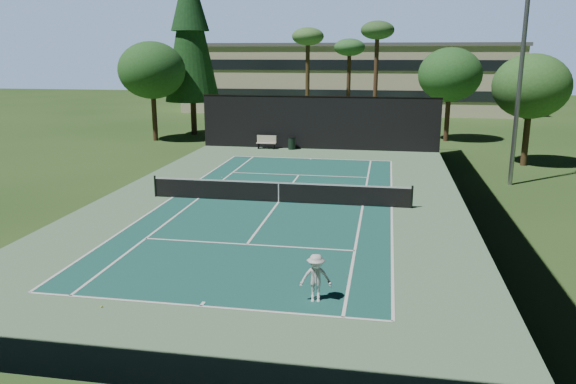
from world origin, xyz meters
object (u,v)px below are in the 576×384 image
object	(u,v)px
player	(316,278)
tennis_ball_c	(332,190)
tennis_ball_a	(102,307)
tennis_ball_d	(222,178)
tennis_ball_b	(246,185)
trash_bin	(292,143)
park_bench	(266,142)
tennis_net	(279,191)

from	to	relation	value
player	tennis_ball_c	size ratio (longest dim) A/B	19.99
tennis_ball_a	tennis_ball_d	world-z (taller)	tennis_ball_a
player	tennis_ball_d	xyz separation A→B (m)	(-7.56, 15.78, -0.70)
tennis_ball_c	tennis_ball_d	xyz separation A→B (m)	(-6.70, 2.01, -0.01)
tennis_ball_b	tennis_ball_d	xyz separation A→B (m)	(-1.87, 1.54, -0.00)
player	tennis_ball_b	distance (m)	15.35
tennis_ball_a	trash_bin	size ratio (longest dim) A/B	0.07
player	park_bench	bearing A→B (deg)	96.65
park_bench	tennis_net	bearing A→B (deg)	-75.71
park_bench	trash_bin	distance (m)	1.97
player	tennis_ball_c	bearing A→B (deg)	85.02
player	trash_bin	distance (m)	26.93
tennis_ball_a	tennis_ball_b	bearing A→B (deg)	88.78
tennis_ball_c	park_bench	bearing A→B (deg)	116.53
tennis_ball_c	tennis_ball_d	bearing A→B (deg)	163.35
tennis_ball_b	trash_bin	size ratio (longest dim) A/B	0.07
tennis_net	trash_bin	xyz separation A→B (m)	(-1.98, 15.47, -0.08)
tennis_ball_b	tennis_net	bearing A→B (deg)	-53.26
tennis_net	park_bench	distance (m)	15.99
park_bench	trash_bin	xyz separation A→B (m)	(1.97, -0.02, -0.07)
player	tennis_ball_c	xyz separation A→B (m)	(-0.86, 13.77, -0.70)
tennis_ball_b	tennis_ball_d	bearing A→B (deg)	140.53
tennis_net	player	size ratio (longest dim) A/B	8.78
tennis_net	park_bench	bearing A→B (deg)	104.29
tennis_ball_a	park_bench	bearing A→B (deg)	92.35
tennis_ball_b	tennis_ball_a	bearing A→B (deg)	-91.22
player	park_bench	size ratio (longest dim) A/B	0.98
player	tennis_ball_b	xyz separation A→B (m)	(-5.69, 14.24, -0.70)
tennis_ball_b	trash_bin	xyz separation A→B (m)	(0.48, 12.18, 0.44)
tennis_ball_c	tennis_ball_d	distance (m)	7.00
park_bench	tennis_ball_c	bearing A→B (deg)	-63.47
tennis_ball_c	trash_bin	xyz separation A→B (m)	(-4.35, 12.64, 0.44)
tennis_ball_d	park_bench	size ratio (longest dim) A/B	0.04
tennis_net	park_bench	world-z (taller)	tennis_net
player	park_bench	world-z (taller)	player
tennis_net	tennis_ball_a	world-z (taller)	tennis_net
trash_bin	tennis_ball_d	bearing A→B (deg)	-102.46
trash_bin	park_bench	bearing A→B (deg)	179.48
tennis_ball_a	tennis_ball_c	bearing A→B (deg)	71.29
player	tennis_ball_d	distance (m)	17.51
tennis_ball_b	tennis_ball_c	world-z (taller)	tennis_ball_c
tennis_ball_d	park_bench	bearing A→B (deg)	87.93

